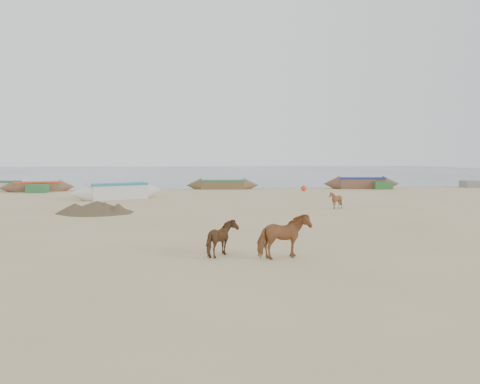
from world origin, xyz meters
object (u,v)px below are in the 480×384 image
at_px(calf_front, 336,200).
at_px(near_canoe, 118,191).
at_px(cow_adult, 284,236).
at_px(calf_right, 223,239).

bearing_deg(calf_front, near_canoe, -115.44).
bearing_deg(cow_adult, calf_right, 55.42).
bearing_deg(cow_adult, near_canoe, 2.19).
xyz_separation_m(calf_right, near_canoe, (-4.89, 17.83, 0.03)).
height_order(calf_front, calf_right, calf_right).
bearing_deg(near_canoe, calf_right, -103.06).
bearing_deg(calf_right, calf_front, -21.32).
height_order(cow_adult, near_canoe, cow_adult).
distance_m(cow_adult, calf_front, 12.20).
distance_m(calf_right, near_canoe, 18.49).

